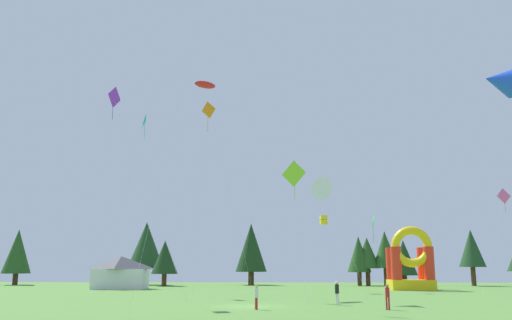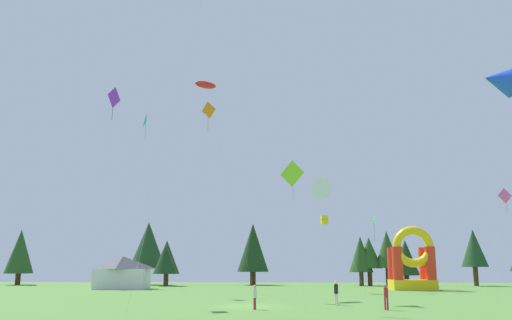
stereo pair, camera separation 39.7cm
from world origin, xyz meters
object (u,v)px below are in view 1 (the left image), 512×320
(person_near_camera, at_px, (387,295))
(person_left_edge, at_px, (337,291))
(kite_red_parafoil, at_px, (205,85))
(kite_pink_diamond, at_px, (505,197))
(festival_tent, at_px, (121,273))
(person_far_side, at_px, (256,295))
(inflatable_blue_arch, at_px, (411,266))
(kite_lime_diamond, at_px, (295,176))
(kite_green_diamond, at_px, (372,221))
(kite_cyan_diamond, at_px, (146,123))
(kite_purple_diamond, at_px, (113,99))
(kite_yellow_box, at_px, (324,220))
(kite_white_delta, at_px, (327,191))
(kite_blue_delta, at_px, (499,81))
(kite_orange_diamond, at_px, (207,112))

(person_near_camera, bearing_deg, person_left_edge, -37.13)
(kite_red_parafoil, distance_m, kite_pink_diamond, 32.61)
(person_left_edge, height_order, festival_tent, festival_tent)
(kite_red_parafoil, relative_size, festival_tent, 3.56)
(person_far_side, height_order, inflatable_blue_arch, inflatable_blue_arch)
(kite_lime_diamond, bearing_deg, person_left_edge, 58.25)
(festival_tent, bearing_deg, person_far_side, -60.01)
(kite_green_diamond, bearing_deg, person_near_camera, -97.37)
(person_near_camera, bearing_deg, kite_lime_diamond, 25.26)
(kite_cyan_diamond, bearing_deg, person_left_edge, -39.20)
(kite_purple_diamond, xyz_separation_m, festival_tent, (-6.25, 25.64, -14.55))
(kite_yellow_box, relative_size, kite_green_diamond, 1.00)
(kite_cyan_diamond, xyz_separation_m, person_near_camera, (21.45, -19.49, -17.02))
(kite_white_delta, relative_size, person_near_camera, 6.14)
(person_near_camera, bearing_deg, person_far_side, 20.48)
(kite_blue_delta, relative_size, person_left_edge, 9.93)
(kite_pink_diamond, bearing_deg, festival_tent, 161.25)
(kite_red_parafoil, xyz_separation_m, kite_purple_diamond, (-5.95, -12.48, -5.41))
(kite_yellow_box, relative_size, festival_tent, 1.33)
(kite_yellow_box, xyz_separation_m, person_far_side, (-6.32, -25.26, -6.98))
(kite_white_delta, bearing_deg, kite_pink_diamond, 27.53)
(person_far_side, bearing_deg, kite_white_delta, -61.75)
(person_left_edge, bearing_deg, person_far_side, 91.87)
(festival_tent, bearing_deg, kite_white_delta, -44.70)
(kite_white_delta, bearing_deg, kite_red_parafoil, 138.08)
(kite_cyan_diamond, distance_m, inflatable_blue_arch, 35.78)
(kite_green_diamond, xyz_separation_m, kite_cyan_diamond, (-24.82, -6.58, 10.18))
(kite_lime_diamond, height_order, kite_cyan_diamond, kite_cyan_diamond)
(kite_white_delta, distance_m, kite_green_diamond, 18.88)
(kite_orange_diamond, bearing_deg, person_near_camera, -45.95)
(kite_red_parafoil, distance_m, person_far_side, 29.23)
(kite_pink_diamond, xyz_separation_m, inflatable_blue_arch, (-6.45, 13.66, -6.66))
(kite_purple_diamond, bearing_deg, festival_tent, 103.69)
(kite_green_diamond, distance_m, kite_cyan_diamond, 27.62)
(kite_cyan_diamond, distance_m, person_far_side, 29.05)
(kite_red_parafoil, distance_m, kite_yellow_box, 19.97)
(kite_cyan_diamond, xyz_separation_m, kite_orange_diamond, (7.41, -4.97, -0.35))
(kite_blue_delta, relative_size, kite_pink_diamond, 1.68)
(kite_blue_delta, bearing_deg, kite_cyan_diamond, 148.31)
(kite_orange_diamond, distance_m, festival_tent, 27.02)
(kite_cyan_diamond, height_order, inflatable_blue_arch, kite_cyan_diamond)
(kite_blue_delta, distance_m, inflatable_blue_arch, 33.21)
(person_far_side, relative_size, inflatable_blue_arch, 0.21)
(kite_pink_diamond, bearing_deg, kite_lime_diamond, -138.68)
(kite_yellow_box, relative_size, kite_orange_diamond, 0.46)
(kite_red_parafoil, relative_size, kite_yellow_box, 2.68)
(kite_purple_diamond, height_order, festival_tent, kite_purple_diamond)
(kite_yellow_box, distance_m, person_near_camera, 26.15)
(kite_yellow_box, bearing_deg, kite_purple_diamond, -135.35)
(kite_pink_diamond, xyz_separation_m, person_near_camera, (-15.10, -17.86, -8.53))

